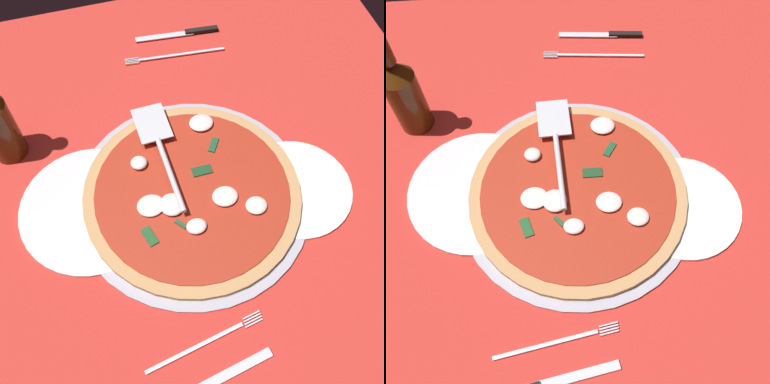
{
  "view_description": "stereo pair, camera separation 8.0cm",
  "coord_description": "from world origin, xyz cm",
  "views": [
    {
      "loc": [
        13.86,
        43.61,
        71.53
      ],
      "look_at": [
        2.86,
        5.86,
        2.04
      ],
      "focal_mm": 42.53,
      "sensor_mm": 36.0,
      "label": 1
    },
    {
      "loc": [
        6.02,
        45.05,
        71.53
      ],
      "look_at": [
        2.86,
        5.86,
        2.04
      ],
      "focal_mm": 42.53,
      "sensor_mm": 36.0,
      "label": 2
    }
  ],
  "objects": [
    {
      "name": "pizza_pan",
      "position": [
        2.86,
        5.86,
        0.57
      ],
      "size": [
        41.94,
        41.94,
        0.94
      ],
      "primitive_type": "cylinder",
      "color": "#B1AFBF",
      "rests_on": "ground_plane"
    },
    {
      "name": "place_setting_near",
      "position": [
        -5.25,
        -31.54,
        0.46
      ],
      "size": [
        22.22,
        15.27,
        1.4
      ],
      "rotation": [
        0.0,
        0.0,
        -0.09
      ],
      "color": "white",
      "rests_on": "ground_plane"
    },
    {
      "name": "dinner_plate_left",
      "position": [
        -15.43,
        9.57,
        0.6
      ],
      "size": [
        20.26,
        20.26,
        1.0
      ],
      "primitive_type": "cylinder",
      "color": "white",
      "rests_on": "ground_plane"
    },
    {
      "name": "dinner_plate_right",
      "position": [
        20.61,
        3.39,
        0.6
      ],
      "size": [
        25.1,
        25.1,
        1.0
      ],
      "primitive_type": "cylinder",
      "color": "white",
      "rests_on": "ground_plane"
    },
    {
      "name": "place_setting_far",
      "position": [
        9.43,
        33.95,
        0.46
      ],
      "size": [
        20.59,
        14.88,
        1.4
      ],
      "rotation": [
        0.0,
        0.0,
        3.31
      ],
      "color": "silver",
      "rests_on": "ground_plane"
    },
    {
      "name": "checker_pattern",
      "position": [
        -0.0,
        -0.0,
        0.05
      ],
      "size": [
        100.33,
        100.33,
        0.1
      ],
      "color": "white",
      "rests_on": "ground_plane"
    },
    {
      "name": "beer_bottle",
      "position": [
        32.92,
        -13.22,
        9.33
      ],
      "size": [
        6.35,
        6.35,
        24.61
      ],
      "color": "#4C260A",
      "rests_on": "ground_plane"
    },
    {
      "name": "ground_plane",
      "position": [
        0.0,
        0.0,
        -0.4
      ],
      "size": [
        100.33,
        100.33,
        0.8
      ],
      "primitive_type": "cube",
      "color": "red"
    },
    {
      "name": "pizza_server",
      "position": [
        6.06,
        -3.36,
        4.12
      ],
      "size": [
        6.37,
        24.05,
        1.0
      ],
      "rotation": [
        0.0,
        0.0,
        4.75
      ],
      "color": "silver",
      "rests_on": "pizza"
    },
    {
      "name": "pizza",
      "position": [
        2.88,
        5.74,
        1.81
      ],
      "size": [
        38.41,
        38.41,
        2.75
      ],
      "color": "tan",
      "rests_on": "pizza_pan"
    }
  ]
}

